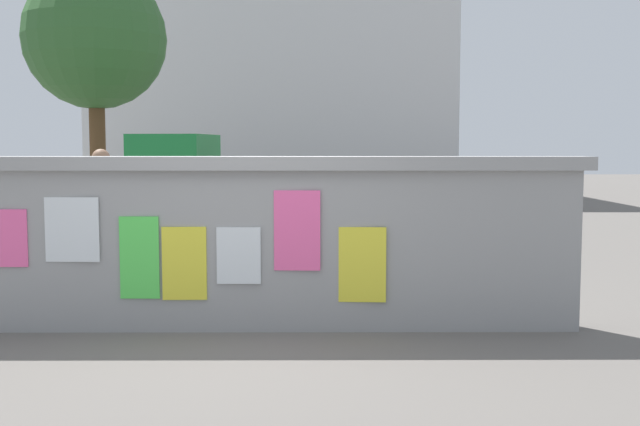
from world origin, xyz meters
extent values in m
plane|color=#605B56|center=(0.00, 8.00, 0.00)|extent=(60.00, 60.00, 0.00)
cube|color=gray|center=(0.00, 0.00, 0.72)|extent=(6.01, 0.30, 1.44)
cube|color=gray|center=(0.00, 0.00, 1.50)|extent=(6.21, 0.42, 0.12)
cube|color=#F9599E|center=(-2.05, -0.16, 0.85)|extent=(0.34, 0.01, 0.51)
cube|color=silver|center=(-1.48, -0.16, 0.92)|extent=(0.48, 0.03, 0.57)
cube|color=#4CD84C|center=(-0.90, -0.16, 0.67)|extent=(0.35, 0.02, 0.73)
cube|color=yellow|center=(-0.50, -0.16, 0.62)|extent=(0.39, 0.02, 0.65)
cube|color=silver|center=(-0.02, -0.16, 0.69)|extent=(0.39, 0.02, 0.50)
cube|color=#F9599E|center=(0.49, -0.16, 0.91)|extent=(0.41, 0.03, 0.71)
cube|color=yellow|center=(1.07, -0.16, 0.61)|extent=(0.42, 0.04, 0.67)
cylinder|color=black|center=(-1.91, 5.46, 0.35)|extent=(0.72, 0.29, 0.70)
cylinder|color=black|center=(-1.74, 6.75, 0.35)|extent=(0.72, 0.29, 0.70)
cylinder|color=black|center=(0.57, 5.14, 0.35)|extent=(0.72, 0.29, 0.70)
cylinder|color=black|center=(0.74, 6.43, 0.35)|extent=(0.72, 0.29, 0.70)
cube|color=#197233|center=(-1.73, 6.09, 1.10)|extent=(1.38, 1.64, 1.50)
cube|color=brown|center=(0.06, 5.86, 0.80)|extent=(2.57, 1.80, 0.90)
cylinder|color=black|center=(1.25, 3.64, 0.30)|extent=(0.60, 0.11, 0.60)
cylinder|color=black|center=(2.55, 3.67, 0.30)|extent=(0.60, 0.13, 0.60)
cube|color=gold|center=(1.90, 3.66, 0.58)|extent=(1.01, 0.26, 0.32)
cube|color=black|center=(2.10, 3.66, 0.76)|extent=(0.56, 0.23, 0.10)
cube|color=#262626|center=(1.35, 3.64, 0.85)|extent=(0.05, 0.56, 0.03)
cylinder|color=black|center=(0.05, 2.35, 0.33)|extent=(0.66, 0.16, 0.66)
cylinder|color=black|center=(1.08, 2.16, 0.33)|extent=(0.66, 0.16, 0.66)
cube|color=silver|center=(0.56, 2.26, 0.51)|extent=(0.94, 0.22, 0.06)
cylinder|color=silver|center=(0.71, 2.23, 0.73)|extent=(0.04, 0.04, 0.40)
cube|color=black|center=(0.71, 2.23, 0.93)|extent=(0.21, 0.12, 0.05)
cube|color=black|center=(0.09, 2.34, 0.88)|extent=(0.12, 0.44, 0.03)
cylinder|color=#3F994C|center=(-1.93, 2.66, 0.40)|extent=(0.12, 0.12, 0.80)
cylinder|color=#3F994C|center=(-2.05, 2.53, 0.40)|extent=(0.12, 0.12, 0.80)
cylinder|color=#3F994C|center=(-1.99, 2.59, 1.10)|extent=(0.48, 0.48, 0.60)
sphere|color=#8C664C|center=(-1.99, 2.59, 1.51)|extent=(0.22, 0.22, 0.22)
cylinder|color=brown|center=(-3.91, 9.19, 1.43)|extent=(0.33, 0.33, 2.86)
sphere|color=#2E5C2A|center=(-3.91, 9.19, 3.89)|extent=(2.94, 2.94, 2.94)
cube|color=silver|center=(-0.75, 20.19, 4.28)|extent=(11.79, 6.20, 8.56)
camera|label=1|loc=(0.65, -6.79, 1.65)|focal=42.71mm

